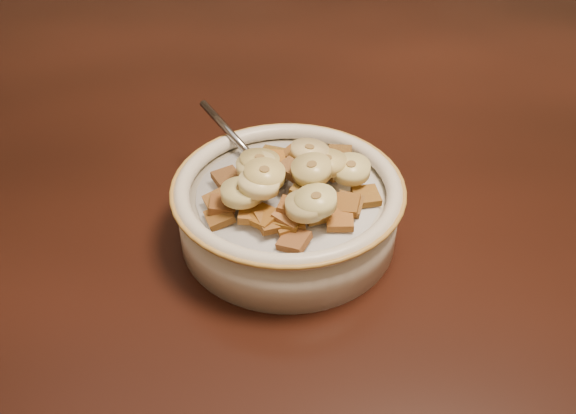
# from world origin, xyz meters

# --- Properties ---
(table) EXTENTS (1.43, 0.95, 0.04)m
(table) POSITION_xyz_m (0.00, 0.00, 0.73)
(table) COLOR black
(table) RESTS_ON floor
(chair) EXTENTS (0.43, 0.43, 0.90)m
(chair) POSITION_xyz_m (0.04, 0.81, 0.45)
(chair) COLOR black
(chair) RESTS_ON floor
(cereal_bowl) EXTENTS (0.18, 0.18, 0.04)m
(cereal_bowl) POSITION_xyz_m (-0.04, -0.15, 0.77)
(cereal_bowl) COLOR beige
(cereal_bowl) RESTS_ON table
(milk) EXTENTS (0.15, 0.15, 0.00)m
(milk) POSITION_xyz_m (-0.04, -0.15, 0.79)
(milk) COLOR white
(milk) RESTS_ON cereal_bowl
(spoon) EXTENTS (0.05, 0.05, 0.01)m
(spoon) POSITION_xyz_m (-0.06, -0.12, 0.80)
(spoon) COLOR gray
(spoon) RESTS_ON cereal_bowl
(cereal_square_0) EXTENTS (0.03, 0.03, 0.01)m
(cereal_square_0) POSITION_xyz_m (-0.05, -0.19, 0.80)
(cereal_square_0) COLOR brown
(cereal_square_0) RESTS_ON milk
(cereal_square_1) EXTENTS (0.03, 0.03, 0.01)m
(cereal_square_1) POSITION_xyz_m (-0.09, -0.18, 0.80)
(cereal_square_1) COLOR brown
(cereal_square_1) RESTS_ON milk
(cereal_square_2) EXTENTS (0.03, 0.03, 0.01)m
(cereal_square_2) POSITION_xyz_m (-0.04, -0.19, 0.80)
(cereal_square_2) COLOR brown
(cereal_square_2) RESTS_ON milk
(cereal_square_3) EXTENTS (0.03, 0.03, 0.01)m
(cereal_square_3) POSITION_xyz_m (-0.09, -0.14, 0.80)
(cereal_square_3) COLOR brown
(cereal_square_3) RESTS_ON milk
(cereal_square_4) EXTENTS (0.02, 0.02, 0.01)m
(cereal_square_4) POSITION_xyz_m (0.00, -0.18, 0.80)
(cereal_square_4) COLOR #996025
(cereal_square_4) RESTS_ON milk
(cereal_square_5) EXTENTS (0.03, 0.03, 0.01)m
(cereal_square_5) POSITION_xyz_m (-0.00, -0.11, 0.80)
(cereal_square_5) COLOR brown
(cereal_square_5) RESTS_ON milk
(cereal_square_6) EXTENTS (0.03, 0.03, 0.01)m
(cereal_square_6) POSITION_xyz_m (-0.09, -0.17, 0.80)
(cereal_square_6) COLOR brown
(cereal_square_6) RESTS_ON milk
(cereal_square_7) EXTENTS (0.03, 0.03, 0.01)m
(cereal_square_7) POSITION_xyz_m (-0.02, -0.18, 0.80)
(cereal_square_7) COLOR #8A5D1A
(cereal_square_7) RESTS_ON milk
(cereal_square_8) EXTENTS (0.03, 0.03, 0.01)m
(cereal_square_8) POSITION_xyz_m (-0.01, -0.11, 0.80)
(cereal_square_8) COLOR brown
(cereal_square_8) RESTS_ON milk
(cereal_square_9) EXTENTS (0.02, 0.03, 0.01)m
(cereal_square_9) POSITION_xyz_m (0.02, -0.15, 0.80)
(cereal_square_9) COLOR olive
(cereal_square_9) RESTS_ON milk
(cereal_square_10) EXTENTS (0.02, 0.02, 0.01)m
(cereal_square_10) POSITION_xyz_m (-0.04, -0.18, 0.81)
(cereal_square_10) COLOR brown
(cereal_square_10) RESTS_ON milk
(cereal_square_11) EXTENTS (0.03, 0.03, 0.01)m
(cereal_square_11) POSITION_xyz_m (-0.04, -0.19, 0.81)
(cereal_square_11) COLOR brown
(cereal_square_11) RESTS_ON milk
(cereal_square_12) EXTENTS (0.02, 0.02, 0.01)m
(cereal_square_12) POSITION_xyz_m (0.01, -0.16, 0.80)
(cereal_square_12) COLOR brown
(cereal_square_12) RESTS_ON milk
(cereal_square_13) EXTENTS (0.02, 0.02, 0.01)m
(cereal_square_13) POSITION_xyz_m (0.00, -0.17, 0.80)
(cereal_square_13) COLOR brown
(cereal_square_13) RESTS_ON milk
(cereal_square_14) EXTENTS (0.02, 0.02, 0.01)m
(cereal_square_14) POSITION_xyz_m (-0.00, -0.10, 0.80)
(cereal_square_14) COLOR brown
(cereal_square_14) RESTS_ON milk
(cereal_square_15) EXTENTS (0.03, 0.03, 0.01)m
(cereal_square_15) POSITION_xyz_m (-0.00, -0.13, 0.80)
(cereal_square_15) COLOR brown
(cereal_square_15) RESTS_ON milk
(cereal_square_16) EXTENTS (0.02, 0.02, 0.01)m
(cereal_square_16) POSITION_xyz_m (-0.07, -0.14, 0.81)
(cereal_square_16) COLOR #8B5C17
(cereal_square_16) RESTS_ON milk
(cereal_square_17) EXTENTS (0.03, 0.03, 0.01)m
(cereal_square_17) POSITION_xyz_m (-0.03, -0.21, 0.80)
(cereal_square_17) COLOR brown
(cereal_square_17) RESTS_ON milk
(cereal_square_18) EXTENTS (0.03, 0.03, 0.01)m
(cereal_square_18) POSITION_xyz_m (-0.04, -0.19, 0.80)
(cereal_square_18) COLOR brown
(cereal_square_18) RESTS_ON milk
(cereal_square_19) EXTENTS (0.03, 0.03, 0.01)m
(cereal_square_19) POSITION_xyz_m (-0.03, -0.17, 0.81)
(cereal_square_19) COLOR brown
(cereal_square_19) RESTS_ON milk
(cereal_square_20) EXTENTS (0.02, 0.02, 0.01)m
(cereal_square_20) POSITION_xyz_m (-0.09, -0.18, 0.80)
(cereal_square_20) COLOR brown
(cereal_square_20) RESTS_ON milk
(cereal_square_21) EXTENTS (0.02, 0.02, 0.01)m
(cereal_square_21) POSITION_xyz_m (-0.07, -0.18, 0.80)
(cereal_square_21) COLOR #976623
(cereal_square_21) RESTS_ON milk
(cereal_square_22) EXTENTS (0.02, 0.02, 0.01)m
(cereal_square_22) POSITION_xyz_m (-0.06, -0.12, 0.81)
(cereal_square_22) COLOR #974F1E
(cereal_square_22) RESTS_ON milk
(cereal_square_23) EXTENTS (0.03, 0.03, 0.01)m
(cereal_square_23) POSITION_xyz_m (-0.06, -0.19, 0.81)
(cereal_square_23) COLOR brown
(cereal_square_23) RESTS_ON milk
(cereal_square_24) EXTENTS (0.03, 0.03, 0.01)m
(cereal_square_24) POSITION_xyz_m (-0.04, -0.14, 0.82)
(cereal_square_24) COLOR brown
(cereal_square_24) RESTS_ON milk
(cereal_square_25) EXTENTS (0.03, 0.03, 0.01)m
(cereal_square_25) POSITION_xyz_m (-0.04, -0.11, 0.81)
(cereal_square_25) COLOR brown
(cereal_square_25) RESTS_ON milk
(cereal_square_26) EXTENTS (0.02, 0.02, 0.01)m
(cereal_square_26) POSITION_xyz_m (-0.08, -0.16, 0.81)
(cereal_square_26) COLOR brown
(cereal_square_26) RESTS_ON milk
(cereal_square_27) EXTENTS (0.03, 0.03, 0.01)m
(cereal_square_27) POSITION_xyz_m (-0.06, -0.11, 0.81)
(cereal_square_27) COLOR brown
(cereal_square_27) RESTS_ON milk
(cereal_square_28) EXTENTS (0.03, 0.03, 0.01)m
(cereal_square_28) POSITION_xyz_m (-0.02, -0.14, 0.81)
(cereal_square_28) COLOR brown
(cereal_square_28) RESTS_ON milk
(banana_slice_0) EXTENTS (0.04, 0.04, 0.01)m
(banana_slice_0) POSITION_xyz_m (-0.07, -0.15, 0.82)
(banana_slice_0) COLOR #E2CD88
(banana_slice_0) RESTS_ON milk
(banana_slice_1) EXTENTS (0.04, 0.04, 0.02)m
(banana_slice_1) POSITION_xyz_m (-0.02, -0.15, 0.82)
(banana_slice_1) COLOR #DBBD7B
(banana_slice_1) RESTS_ON milk
(banana_slice_2) EXTENTS (0.04, 0.04, 0.01)m
(banana_slice_2) POSITION_xyz_m (-0.06, -0.17, 0.83)
(banana_slice_2) COLOR #F8D877
(banana_slice_2) RESTS_ON milk
(banana_slice_3) EXTENTS (0.04, 0.04, 0.01)m
(banana_slice_3) POSITION_xyz_m (-0.03, -0.12, 0.82)
(banana_slice_3) COLOR #D8C480
(banana_slice_3) RESTS_ON milk
(banana_slice_4) EXTENTS (0.04, 0.04, 0.01)m
(banana_slice_4) POSITION_xyz_m (-0.02, -0.19, 0.82)
(banana_slice_4) COLOR #D3B974
(banana_slice_4) RESTS_ON milk
(banana_slice_5) EXTENTS (0.04, 0.04, 0.01)m
(banana_slice_5) POSITION_xyz_m (-0.06, -0.17, 0.82)
(banana_slice_5) COLOR #FDF5A4
(banana_slice_5) RESTS_ON milk
(banana_slice_6) EXTENTS (0.04, 0.04, 0.01)m
(banana_slice_6) POSITION_xyz_m (-0.01, -0.13, 0.82)
(banana_slice_6) COLOR tan
(banana_slice_6) RESTS_ON milk
(banana_slice_7) EXTENTS (0.03, 0.03, 0.01)m
(banana_slice_7) POSITION_xyz_m (0.01, -0.14, 0.81)
(banana_slice_7) COLOR #F2E19A
(banana_slice_7) RESTS_ON milk
(banana_slice_8) EXTENTS (0.04, 0.04, 0.01)m
(banana_slice_8) POSITION_xyz_m (-0.02, -0.18, 0.82)
(banana_slice_8) COLOR #D5C583
(banana_slice_8) RESTS_ON milk
(banana_slice_9) EXTENTS (0.04, 0.04, 0.01)m
(banana_slice_9) POSITION_xyz_m (-0.06, -0.14, 0.82)
(banana_slice_9) COLOR tan
(banana_slice_9) RESTS_ON milk
(banana_slice_10) EXTENTS (0.04, 0.04, 0.01)m
(banana_slice_10) POSITION_xyz_m (-0.07, -0.18, 0.82)
(banana_slice_10) COLOR #D9C27F
(banana_slice_10) RESTS_ON milk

